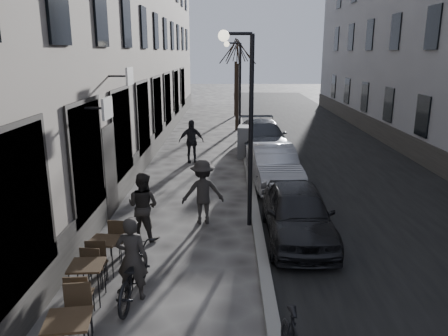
{
  "coord_description": "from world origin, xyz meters",
  "views": [
    {
      "loc": [
        -0.56,
        -5.12,
        4.57
      ],
      "look_at": [
        -0.68,
        5.26,
        1.8
      ],
      "focal_mm": 35.0,
      "sensor_mm": 36.0,
      "label": 1
    }
  ],
  "objects_px": {
    "tree_far": "(236,50)",
    "bistro_set_b": "(88,279)",
    "car_far": "(263,137)",
    "pedestrian_mid": "(203,192)",
    "pedestrian_far": "(191,141)",
    "tree_near": "(237,50)",
    "streetlamp_far": "(237,80)",
    "bistro_set_c": "(105,252)",
    "utility_cabinet": "(244,142)",
    "bicycle": "(133,274)",
    "car_near": "(298,213)",
    "streetlamp_near": "(244,109)",
    "car_mid": "(273,165)",
    "pedestrian_near": "(143,206)"
  },
  "relations": [
    {
      "from": "streetlamp_far",
      "to": "bistro_set_b",
      "type": "distance_m",
      "value": 16.31
    },
    {
      "from": "streetlamp_far",
      "to": "bistro_set_b",
      "type": "bearing_deg",
      "value": -100.87
    },
    {
      "from": "streetlamp_far",
      "to": "pedestrian_far",
      "type": "relative_size",
      "value": 2.8
    },
    {
      "from": "bicycle",
      "to": "car_near",
      "type": "xyz_separation_m",
      "value": [
        3.54,
        2.8,
        0.18
      ]
    },
    {
      "from": "bistro_set_c",
      "to": "car_mid",
      "type": "height_order",
      "value": "car_mid"
    },
    {
      "from": "pedestrian_far",
      "to": "car_mid",
      "type": "relative_size",
      "value": 0.43
    },
    {
      "from": "pedestrian_mid",
      "to": "car_mid",
      "type": "relative_size",
      "value": 0.42
    },
    {
      "from": "utility_cabinet",
      "to": "car_mid",
      "type": "relative_size",
      "value": 0.33
    },
    {
      "from": "car_mid",
      "to": "pedestrian_far",
      "type": "bearing_deg",
      "value": 129.7
    },
    {
      "from": "streetlamp_near",
      "to": "bistro_set_b",
      "type": "height_order",
      "value": "streetlamp_near"
    },
    {
      "from": "streetlamp_far",
      "to": "tree_near",
      "type": "relative_size",
      "value": 0.89
    },
    {
      "from": "bistro_set_c",
      "to": "utility_cabinet",
      "type": "distance_m",
      "value": 11.08
    },
    {
      "from": "utility_cabinet",
      "to": "streetlamp_far",
      "type": "bearing_deg",
      "value": 99.78
    },
    {
      "from": "tree_far",
      "to": "pedestrian_mid",
      "type": "height_order",
      "value": "tree_far"
    },
    {
      "from": "streetlamp_near",
      "to": "bistro_set_b",
      "type": "xyz_separation_m",
      "value": [
        -3.03,
        -3.8,
        -2.7
      ]
    },
    {
      "from": "bistro_set_c",
      "to": "pedestrian_far",
      "type": "height_order",
      "value": "pedestrian_far"
    },
    {
      "from": "bistro_set_b",
      "to": "bistro_set_c",
      "type": "height_order",
      "value": "bistro_set_b"
    },
    {
      "from": "bistro_set_b",
      "to": "bistro_set_c",
      "type": "distance_m",
      "value": 1.13
    },
    {
      "from": "pedestrian_near",
      "to": "tree_far",
      "type": "bearing_deg",
      "value": -75.2
    },
    {
      "from": "streetlamp_near",
      "to": "pedestrian_far",
      "type": "distance_m",
      "value": 7.59
    },
    {
      "from": "pedestrian_mid",
      "to": "car_far",
      "type": "height_order",
      "value": "pedestrian_mid"
    },
    {
      "from": "streetlamp_far",
      "to": "bistro_set_b",
      "type": "xyz_separation_m",
      "value": [
        -3.03,
        -15.8,
        -2.7
      ]
    },
    {
      "from": "pedestrian_far",
      "to": "bistro_set_c",
      "type": "bearing_deg",
      "value": -110.79
    },
    {
      "from": "tree_far",
      "to": "bistro_set_b",
      "type": "bearing_deg",
      "value": -97.14
    },
    {
      "from": "bicycle",
      "to": "pedestrian_far",
      "type": "bearing_deg",
      "value": -87.96
    },
    {
      "from": "bistro_set_b",
      "to": "car_mid",
      "type": "bearing_deg",
      "value": 56.82
    },
    {
      "from": "pedestrian_far",
      "to": "tree_near",
      "type": "bearing_deg",
      "value": 60.89
    },
    {
      "from": "utility_cabinet",
      "to": "pedestrian_near",
      "type": "relative_size",
      "value": 0.81
    },
    {
      "from": "bistro_set_c",
      "to": "pedestrian_mid",
      "type": "relative_size",
      "value": 0.85
    },
    {
      "from": "tree_far",
      "to": "bistro_set_c",
      "type": "height_order",
      "value": "tree_far"
    },
    {
      "from": "bistro_set_c",
      "to": "car_far",
      "type": "bearing_deg",
      "value": 76.5
    },
    {
      "from": "utility_cabinet",
      "to": "bicycle",
      "type": "distance_m",
      "value": 11.86
    },
    {
      "from": "bicycle",
      "to": "bistro_set_c",
      "type": "bearing_deg",
      "value": -48.12
    },
    {
      "from": "streetlamp_near",
      "to": "streetlamp_far",
      "type": "height_order",
      "value": "same"
    },
    {
      "from": "utility_cabinet",
      "to": "pedestrian_mid",
      "type": "bearing_deg",
      "value": -94.02
    },
    {
      "from": "bicycle",
      "to": "tree_near",
      "type": "bearing_deg",
      "value": -93.76
    },
    {
      "from": "pedestrian_near",
      "to": "car_mid",
      "type": "height_order",
      "value": "pedestrian_near"
    },
    {
      "from": "utility_cabinet",
      "to": "pedestrian_mid",
      "type": "distance_m",
      "value": 7.89
    },
    {
      "from": "tree_near",
      "to": "car_far",
      "type": "bearing_deg",
      "value": -79.8
    },
    {
      "from": "car_near",
      "to": "car_mid",
      "type": "height_order",
      "value": "car_mid"
    },
    {
      "from": "bistro_set_c",
      "to": "car_near",
      "type": "bearing_deg",
      "value": 28.66
    },
    {
      "from": "car_mid",
      "to": "tree_far",
      "type": "bearing_deg",
      "value": 88.91
    },
    {
      "from": "utility_cabinet",
      "to": "pedestrian_far",
      "type": "bearing_deg",
      "value": -151.42
    },
    {
      "from": "utility_cabinet",
      "to": "car_near",
      "type": "xyz_separation_m",
      "value": [
        1.06,
        -8.8,
        -0.02
      ]
    },
    {
      "from": "streetlamp_near",
      "to": "utility_cabinet",
      "type": "distance_m",
      "value": 8.29
    },
    {
      "from": "tree_near",
      "to": "pedestrian_near",
      "type": "xyz_separation_m",
      "value": [
        -2.6,
        -15.91,
        -3.8
      ]
    },
    {
      "from": "tree_near",
      "to": "tree_far",
      "type": "relative_size",
      "value": 1.0
    },
    {
      "from": "tree_far",
      "to": "bistro_set_c",
      "type": "relative_size",
      "value": 3.75
    },
    {
      "from": "bistro_set_b",
      "to": "car_far",
      "type": "height_order",
      "value": "car_far"
    },
    {
      "from": "pedestrian_mid",
      "to": "pedestrian_far",
      "type": "distance_m",
      "value": 6.88
    }
  ]
}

